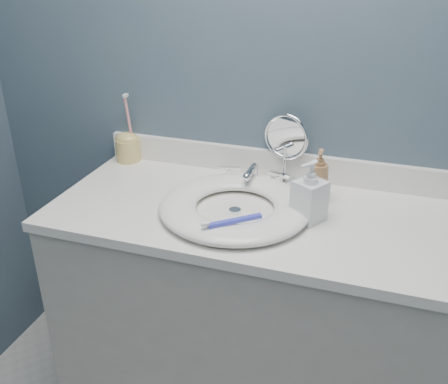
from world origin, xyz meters
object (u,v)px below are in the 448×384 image
at_px(soap_bottle_amber, 319,176).
at_px(toothbrush_holder, 128,146).
at_px(soap_bottle_clear, 310,191).
at_px(makeup_mirror, 286,144).

height_order(soap_bottle_amber, toothbrush_holder, toothbrush_holder).
height_order(soap_bottle_amber, soap_bottle_clear, soap_bottle_clear).
xyz_separation_m(soap_bottle_amber, toothbrush_holder, (-0.71, 0.11, -0.03)).
relative_size(makeup_mirror, soap_bottle_amber, 1.39).
relative_size(soap_bottle_clear, toothbrush_holder, 0.72).
xyz_separation_m(makeup_mirror, soap_bottle_amber, (0.13, -0.12, -0.04)).
relative_size(soap_bottle_amber, soap_bottle_clear, 0.93).
distance_m(makeup_mirror, soap_bottle_clear, 0.28).
relative_size(soap_bottle_amber, toothbrush_holder, 0.66).
bearing_deg(makeup_mirror, soap_bottle_clear, -50.04).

